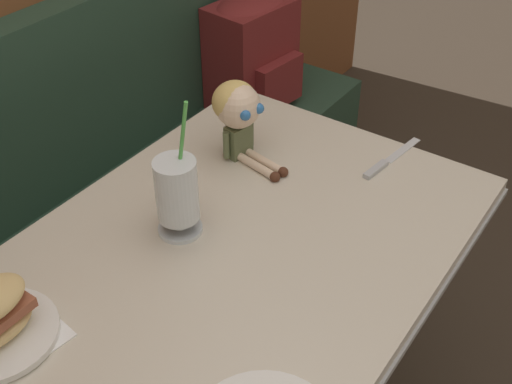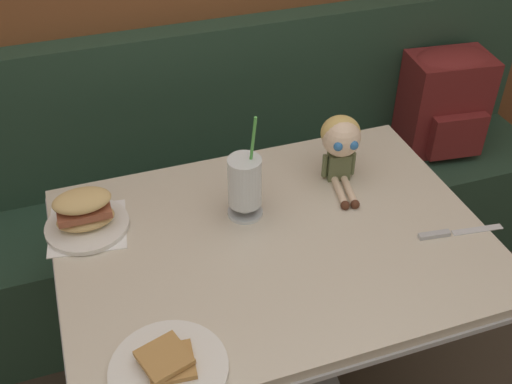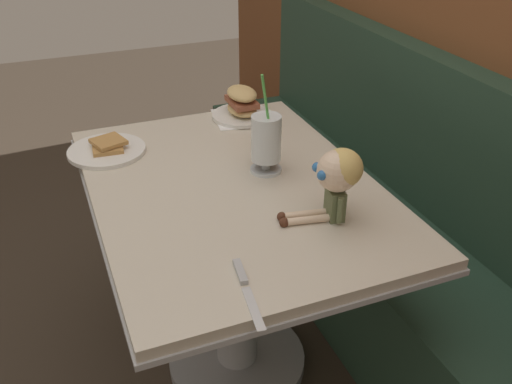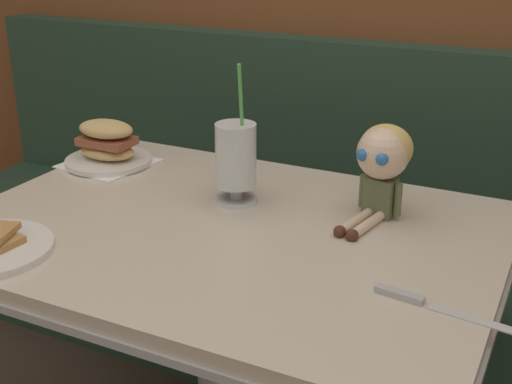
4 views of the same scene
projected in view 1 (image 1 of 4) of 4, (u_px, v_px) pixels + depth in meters
The scene contains 6 objects.
booth_bench at pixel (68, 264), 1.90m from camera, with size 2.60×0.48×1.00m.
diner_table at pixel (238, 305), 1.49m from camera, with size 1.11×0.81×0.74m.
milkshake_glass at pixel (177, 194), 1.33m from camera, with size 0.10×0.10×0.32m.
butter_knife at pixel (383, 164), 1.58m from camera, with size 0.24×0.05×0.01m.
seated_doll at pixel (238, 110), 1.55m from camera, with size 0.13×0.23×0.20m.
backpack at pixel (253, 51), 2.28m from camera, with size 0.32×0.27×0.41m.
Camera 1 is at (-0.81, -0.44, 1.66)m, focal length 45.34 mm.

